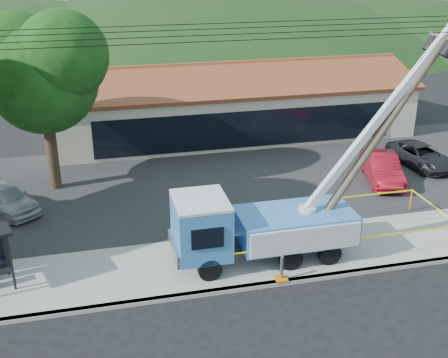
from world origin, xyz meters
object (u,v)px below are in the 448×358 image
car_red (380,182)px  leaning_pole (383,129)px  utility_truck (260,223)px  car_dark (419,167)px  car_silver (7,213)px

car_red → leaning_pole: bearing=-106.8°
utility_truck → car_red: 10.54m
utility_truck → leaning_pole: bearing=-0.1°
leaning_pole → car_dark: (6.87, 7.50, -5.10)m
leaning_pole → car_silver: leaning_pole is taller
car_silver → utility_truck: bearing=-71.7°
utility_truck → leaning_pole: (4.75, -0.01, 3.42)m
car_dark → utility_truck: bearing=-154.3°
car_silver → car_red: bearing=-40.2°
leaning_pole → utility_truck: bearing=179.9°
leaning_pole → car_red: leaning_pole is taller
leaning_pole → car_silver: bearing=155.4°
car_red → utility_truck: bearing=-129.8°
leaning_pole → car_red: 8.75m
leaning_pole → car_silver: size_ratio=2.28×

